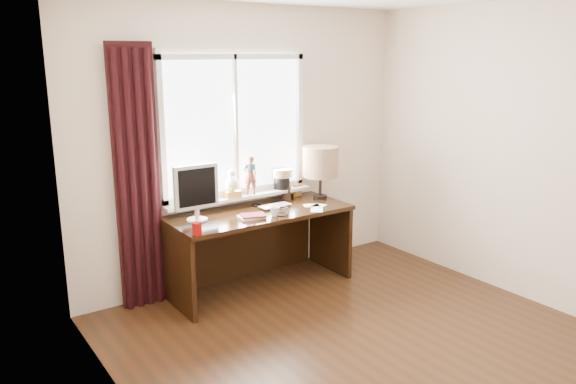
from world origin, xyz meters
TOP-DOWN VIEW (x-y plane):
  - floor at (0.00, 0.00)m, footprint 3.50×4.00m
  - wall_back at (0.00, 2.00)m, footprint 3.50×0.00m
  - wall_left at (-1.75, 0.00)m, footprint 0.00×4.00m
  - wall_right at (1.75, 0.00)m, footprint 0.00×4.00m
  - laptop at (0.08, 1.65)m, footprint 0.32×0.21m
  - mug at (-0.08, 1.42)m, footprint 0.12×0.13m
  - red_cup at (-0.88, 1.33)m, footprint 0.08×0.08m
  - window at (-0.14, 1.95)m, footprint 1.52×0.20m
  - curtain at (-1.13, 1.91)m, footprint 0.38×0.09m
  - desk at (-0.10, 1.73)m, footprint 1.70×0.70m
  - monitor at (-0.70, 1.68)m, footprint 0.40×0.18m
  - notebook_stack at (-0.27, 1.48)m, footprint 0.26×0.21m
  - brush_holder at (0.35, 1.86)m, footprint 0.09×0.09m
  - icon_frame at (0.50, 1.88)m, footprint 0.10×0.03m
  - table_lamp at (0.65, 1.70)m, footprint 0.35×0.35m
  - loose_papers at (0.40, 1.45)m, footprint 0.28×0.33m
  - desk_cables at (0.01, 1.58)m, footprint 0.21×0.52m

SIDE VIEW (x-z plane):
  - floor at x=0.00m, z-range 0.00..0.00m
  - desk at x=-0.10m, z-range 0.13..0.88m
  - loose_papers at x=0.40m, z-range 0.75..0.75m
  - desk_cables at x=0.01m, z-range 0.75..0.76m
  - laptop at x=0.08m, z-range 0.75..0.77m
  - notebook_stack at x=-0.27m, z-range 0.75..0.78m
  - mug at x=-0.08m, z-range 0.75..0.84m
  - red_cup at x=-0.88m, z-range 0.75..0.85m
  - brush_holder at x=0.35m, z-range 0.69..0.94m
  - icon_frame at x=0.50m, z-range 0.75..0.88m
  - monitor at x=-0.70m, z-range 0.78..1.27m
  - table_lamp at x=0.65m, z-range 0.85..1.37m
  - curtain at x=-1.13m, z-range -0.01..2.24m
  - wall_back at x=0.00m, z-range 0.00..2.60m
  - wall_left at x=-1.75m, z-range 0.00..2.60m
  - wall_right at x=1.75m, z-range 0.00..2.60m
  - window at x=-0.14m, z-range 0.61..2.01m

